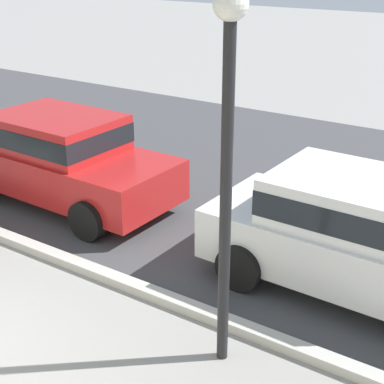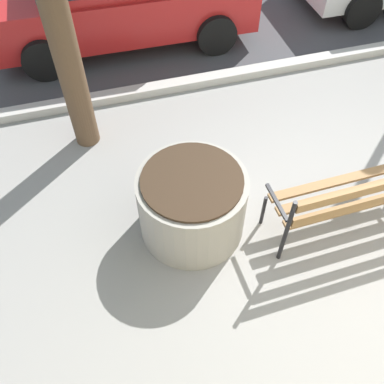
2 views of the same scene
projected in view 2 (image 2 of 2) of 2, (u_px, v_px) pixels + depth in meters
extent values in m
plane|color=gray|center=(336.00, 225.00, 4.67)|extent=(80.00, 80.00, 0.00)
cube|color=#B2AFA8|center=(244.00, 73.00, 6.38)|extent=(60.00, 0.20, 0.12)
cube|color=olive|center=(360.00, 205.00, 4.28)|extent=(1.70, 0.14, 0.04)
cube|color=olive|center=(351.00, 192.00, 4.39)|extent=(1.70, 0.14, 0.04)
cube|color=olive|center=(342.00, 180.00, 4.49)|extent=(1.70, 0.14, 0.04)
cube|color=olive|center=(370.00, 202.00, 4.09)|extent=(1.70, 0.07, 0.11)
cube|color=olive|center=(378.00, 187.00, 3.92)|extent=(1.70, 0.07, 0.11)
cylinder|color=black|center=(263.00, 210.00, 4.52)|extent=(0.04, 0.04, 0.45)
cylinder|color=black|center=(286.00, 232.00, 4.04)|extent=(0.04, 0.04, 0.95)
cube|color=black|center=(277.00, 202.00, 4.09)|extent=(0.04, 0.48, 0.03)
cylinder|color=gray|center=(192.00, 205.00, 4.36)|extent=(1.13, 1.13, 0.77)
cylinder|color=#38281C|center=(192.00, 180.00, 4.05)|extent=(1.02, 1.02, 0.03)
cylinder|color=brown|center=(63.00, 41.00, 4.43)|extent=(0.31, 0.31, 2.86)
cube|color=#B21E1E|center=(122.00, 2.00, 6.67)|extent=(4.14, 1.79, 0.70)
cylinder|color=black|center=(216.00, 34.00, 6.59)|extent=(0.64, 0.23, 0.64)
cylinder|color=black|center=(40.00, 5.00, 7.19)|extent=(0.64, 0.23, 0.64)
cylinder|color=black|center=(44.00, 59.00, 6.15)|extent=(0.64, 0.23, 0.64)
cylinder|color=black|center=(362.00, 9.00, 7.09)|extent=(0.64, 0.23, 0.64)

